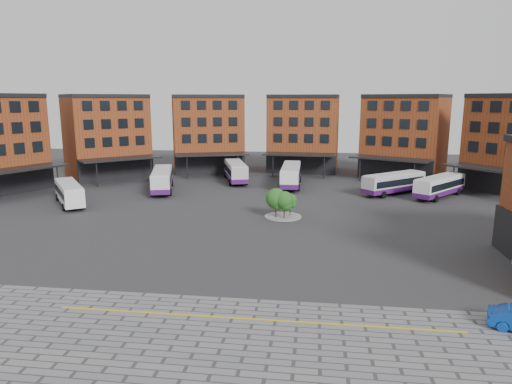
# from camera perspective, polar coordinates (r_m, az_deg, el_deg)

# --- Properties ---
(ground) EXTENTS (160.00, 160.00, 0.00)m
(ground) POSITION_cam_1_polar(r_m,az_deg,el_deg) (43.21, -0.43, -7.05)
(ground) COLOR #28282B
(ground) RESTS_ON ground
(yellow_line) EXTENTS (26.00, 0.15, 0.02)m
(yellow_line) POSITION_cam_1_polar(r_m,az_deg,el_deg) (30.14, -0.32, -15.60)
(yellow_line) COLOR gold
(yellow_line) RESTS_ON paving_zone
(main_building) EXTENTS (94.14, 42.48, 14.60)m
(main_building) POSITION_cam_1_polar(r_m,az_deg,el_deg) (79.77, -0.06, 6.84)
(main_building) COLOR brown
(main_building) RESTS_ON ground
(tree_island) EXTENTS (4.40, 4.40, 3.58)m
(tree_island) POSITION_cam_1_polar(r_m,az_deg,el_deg) (53.44, 3.18, -1.18)
(tree_island) COLOR gray
(tree_island) RESTS_ON ground
(bus_a) EXTENTS (8.13, 9.72, 2.94)m
(bus_a) POSITION_cam_1_polar(r_m,az_deg,el_deg) (65.16, -22.33, 0.03)
(bus_a) COLOR white
(bus_a) RESTS_ON ground
(bus_b) EXTENTS (5.87, 12.07, 3.32)m
(bus_b) POSITION_cam_1_polar(r_m,az_deg,el_deg) (70.74, -11.66, 1.56)
(bus_b) COLOR silver
(bus_b) RESTS_ON ground
(bus_c) EXTENTS (6.11, 12.14, 3.34)m
(bus_c) POSITION_cam_1_polar(r_m,az_deg,el_deg) (77.54, -2.59, 2.66)
(bus_c) COLOR silver
(bus_c) RESTS_ON ground
(bus_d) EXTENTS (3.16, 12.13, 3.41)m
(bus_d) POSITION_cam_1_polar(r_m,az_deg,el_deg) (73.30, 4.38, 2.15)
(bus_d) COLOR white
(bus_d) RESTS_ON ground
(bus_e) EXTENTS (10.02, 9.09, 3.10)m
(bus_e) POSITION_cam_1_polar(r_m,az_deg,el_deg) (70.05, 16.87, 1.10)
(bus_e) COLOR silver
(bus_e) RESTS_ON ground
(bus_f) EXTENTS (8.88, 9.96, 3.06)m
(bus_f) POSITION_cam_1_polar(r_m,az_deg,el_deg) (69.96, 21.99, 0.72)
(bus_f) COLOR white
(bus_f) RESTS_ON ground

